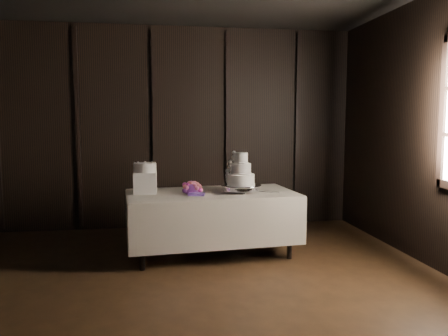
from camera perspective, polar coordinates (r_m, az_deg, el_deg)
room at (r=3.11m, az=-9.34°, el=4.11°), size 6.08×7.08×3.08m
display_table at (r=5.28m, az=-1.62°, el=-6.87°), size 2.07×1.21×0.76m
cake_stand at (r=5.22m, az=2.23°, el=-2.69°), size 0.63×0.63×0.09m
wedding_cake at (r=5.17m, az=1.97°, el=-0.56°), size 0.37×0.32×0.38m
bouquet at (r=5.10m, az=-4.29°, el=-2.68°), size 0.38×0.45×0.19m
box_pedestal at (r=5.23m, az=-10.24°, el=-1.88°), size 0.27×0.27×0.25m
small_cake at (r=5.21m, az=-10.28°, el=0.06°), size 0.35×0.35×0.11m
cake_knife at (r=5.25m, az=4.89°, el=-3.09°), size 0.31×0.24×0.01m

